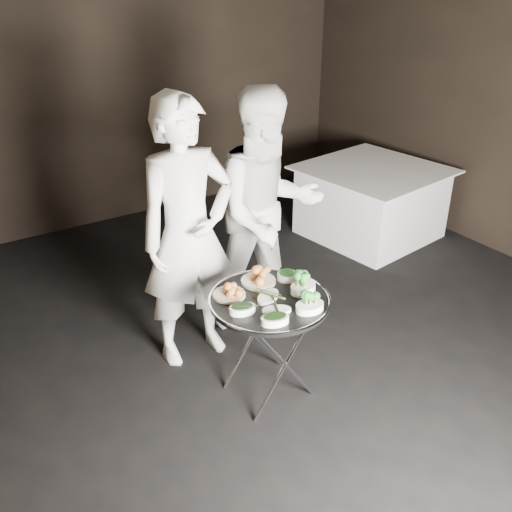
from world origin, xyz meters
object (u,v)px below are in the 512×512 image
serving_tray (269,300)px  dining_table (371,202)px  waiter_left (188,235)px  waiter_right (268,212)px  tray_stand (269,343)px

serving_tray → dining_table: size_ratio=0.60×
waiter_left → waiter_right: 0.70m
tray_stand → serving_tray: 0.32m
waiter_left → serving_tray: bearing=-73.4°
tray_stand → serving_tray: size_ratio=0.94×
waiter_left → dining_table: bearing=17.9°
tray_stand → dining_table: size_ratio=0.56×
tray_stand → waiter_left: waiter_left is taller
tray_stand → dining_table: bearing=32.7°
serving_tray → waiter_right: (0.50, 0.75, 0.20)m
serving_tray → waiter_right: waiter_right is taller
serving_tray → waiter_left: 0.73m
dining_table → tray_stand: bearing=-147.3°
waiter_right → waiter_left: bearing=-164.4°
tray_stand → dining_table: (2.26, 1.45, -0.03)m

